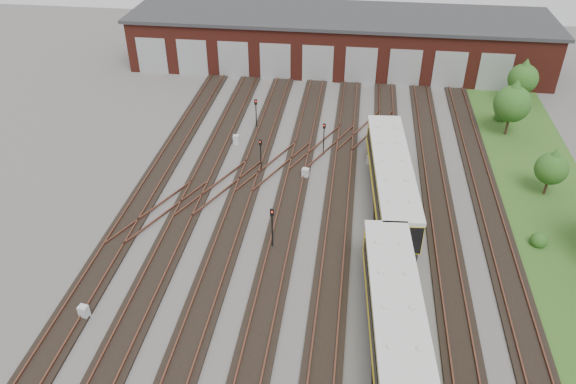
# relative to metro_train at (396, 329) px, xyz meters

# --- Properties ---
(ground) EXTENTS (120.00, 120.00, 0.00)m
(ground) POSITION_rel_metro_train_xyz_m (-6.00, 5.72, -2.04)
(ground) COLOR #4B4745
(ground) RESTS_ON ground
(track_network) EXTENTS (30.40, 70.00, 0.33)m
(track_network) POSITION_rel_metro_train_xyz_m (-6.17, 6.31, -1.93)
(track_network) COLOR black
(track_network) RESTS_ON ground
(maintenance_shed) EXTENTS (51.00, 12.50, 6.35)m
(maintenance_shed) POSITION_rel_metro_train_xyz_m (-6.01, 45.69, 1.17)
(maintenance_shed) COLOR #571E15
(maintenance_shed) RESTS_ON ground
(grass_verge) EXTENTS (8.00, 55.00, 0.05)m
(grass_verge) POSITION_rel_metro_train_xyz_m (13.00, 15.72, -2.01)
(grass_verge) COLOR #274D19
(grass_verge) RESTS_ON ground
(metro_train) EXTENTS (4.10, 48.30, 3.33)m
(metro_train) POSITION_rel_metro_train_xyz_m (0.00, 0.00, 0.00)
(metro_train) COLOR black
(metro_train) RESTS_ON ground
(signal_mast_0) EXTENTS (0.30, 0.28, 3.46)m
(signal_mast_0) POSITION_rel_metro_train_xyz_m (-8.48, 8.60, 0.18)
(signal_mast_0) COLOR black
(signal_mast_0) RESTS_ON ground
(signal_mast_1) EXTENTS (0.31, 0.29, 3.10)m
(signal_mast_1) POSITION_rel_metro_train_xyz_m (-13.02, 27.11, -0.04)
(signal_mast_1) COLOR black
(signal_mast_1) RESTS_ON ground
(signal_mast_2) EXTENTS (0.27, 0.25, 3.23)m
(signal_mast_2) POSITION_rel_metro_train_xyz_m (-11.09, 18.81, 0.02)
(signal_mast_2) COLOR black
(signal_mast_2) RESTS_ON ground
(signal_mast_3) EXTENTS (0.27, 0.25, 3.19)m
(signal_mast_3) POSITION_rel_metro_train_xyz_m (-5.91, 22.65, -0.01)
(signal_mast_3) COLOR black
(signal_mast_3) RESTS_ON ground
(relay_cabinet_0) EXTENTS (0.65, 0.57, 0.95)m
(relay_cabinet_0) POSITION_rel_metro_train_xyz_m (-19.10, 0.27, -1.56)
(relay_cabinet_0) COLOR #B4B7BA
(relay_cabinet_0) RESTS_ON ground
(relay_cabinet_1) EXTENTS (0.58, 0.49, 0.92)m
(relay_cabinet_1) POSITION_rel_metro_train_xyz_m (-14.35, 23.56, -1.58)
(relay_cabinet_1) COLOR #B4B7BA
(relay_cabinet_1) RESTS_ON ground
(relay_cabinet_2) EXTENTS (0.66, 0.59, 0.95)m
(relay_cabinet_2) POSITION_rel_metro_train_xyz_m (-7.12, 18.35, -1.56)
(relay_cabinet_2) COLOR #B4B7BA
(relay_cabinet_2) RESTS_ON ground
(relay_cabinet_3) EXTENTS (0.66, 0.61, 0.89)m
(relay_cabinet_3) POSITION_rel_metro_train_xyz_m (-1.59, 21.46, -1.59)
(relay_cabinet_3) COLOR #B4B7BA
(relay_cabinet_3) RESTS_ON ground
(relay_cabinet_4) EXTENTS (0.68, 0.59, 1.02)m
(relay_cabinet_4) POSITION_rel_metro_train_xyz_m (-0.86, 19.86, -1.53)
(relay_cabinet_4) COLOR #B4B7BA
(relay_cabinet_4) RESTS_ON ground
(tree_0) EXTENTS (3.52, 3.52, 5.83)m
(tree_0) POSITION_rel_metro_train_xyz_m (11.63, 28.92, 1.71)
(tree_0) COLOR #362318
(tree_0) RESTS_ON ground
(tree_1) EXTENTS (3.15, 3.15, 5.22)m
(tree_1) POSITION_rel_metro_train_xyz_m (14.21, 36.34, 1.32)
(tree_1) COLOR #362318
(tree_1) RESTS_ON ground
(tree_3) EXTENTS (2.64, 2.64, 4.37)m
(tree_3) POSITION_rel_metro_train_xyz_m (12.88, 18.49, 0.77)
(tree_3) COLOR #362318
(tree_3) RESTS_ON ground
(bush_0) EXTENTS (1.22, 1.22, 1.22)m
(bush_0) POSITION_rel_metro_train_xyz_m (10.80, 11.49, -1.43)
(bush_0) COLOR #1E4614
(bush_0) RESTS_ON ground
(bush_1) EXTENTS (1.44, 1.44, 1.44)m
(bush_1) POSITION_rel_metro_train_xyz_m (11.77, 32.14, -1.32)
(bush_1) COLOR #1E4614
(bush_1) RESTS_ON ground
(bush_2) EXTENTS (1.49, 1.49, 1.49)m
(bush_2) POSITION_rel_metro_train_xyz_m (14.28, 40.72, -1.29)
(bush_2) COLOR #1E4614
(bush_2) RESTS_ON ground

